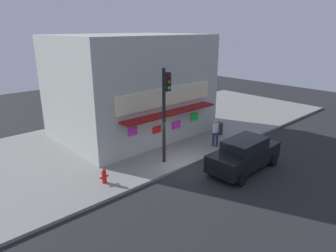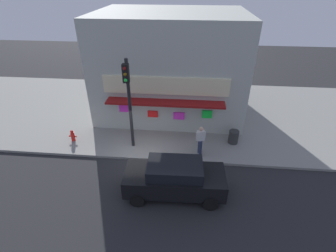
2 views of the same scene
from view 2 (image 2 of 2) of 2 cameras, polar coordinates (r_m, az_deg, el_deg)
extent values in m
plane|color=#232326|center=(14.28, -6.20, -7.74)|extent=(55.16, 55.16, 0.00)
cube|color=gray|center=(18.99, -3.00, 3.34)|extent=(36.77, 11.52, 0.15)
cube|color=#ADB2A8|center=(18.30, 0.65, 14.01)|extent=(9.77, 7.26, 6.76)
cube|color=beige|center=(14.89, -0.56, 9.10)|extent=(7.42, 0.16, 1.06)
cube|color=maroon|center=(14.95, -0.68, 5.28)|extent=(7.03, 0.90, 0.12)
cube|color=#E533CC|center=(16.04, -9.95, 3.95)|extent=(0.59, 0.08, 0.47)
cube|color=red|center=(15.82, -3.47, 2.74)|extent=(0.63, 0.08, 0.42)
cube|color=#E533CC|center=(15.70, 2.49, 2.30)|extent=(0.70, 0.08, 0.48)
cube|color=#19E53F|center=(15.63, 8.82, 2.63)|extent=(0.60, 0.08, 0.51)
cylinder|color=black|center=(13.91, -8.60, 4.48)|extent=(0.18, 0.18, 5.22)
cube|color=black|center=(12.93, -9.52, 11.66)|extent=(0.32, 0.28, 0.95)
sphere|color=maroon|center=(12.70, -9.80, 12.70)|extent=(0.18, 0.18, 0.18)
sphere|color=brown|center=(12.80, -9.68, 11.43)|extent=(0.18, 0.18, 0.18)
sphere|color=#1ED83F|center=(12.90, -9.56, 10.18)|extent=(0.18, 0.18, 0.18)
cylinder|color=red|center=(16.42, -20.71, -2.24)|extent=(0.23, 0.23, 0.57)
sphere|color=red|center=(16.24, -20.94, -1.21)|extent=(0.19, 0.19, 0.19)
cylinder|color=red|center=(16.48, -21.28, -2.12)|extent=(0.12, 0.10, 0.10)
cylinder|color=red|center=(16.33, -20.18, -2.19)|extent=(0.12, 0.10, 0.10)
cylinder|color=#2D2D2D|center=(15.61, 14.59, -2.40)|extent=(0.59, 0.59, 0.82)
cylinder|color=navy|center=(14.36, 7.08, -4.44)|extent=(0.20, 0.20, 0.95)
cylinder|color=navy|center=(14.17, 7.36, -5.00)|extent=(0.20, 0.20, 0.95)
cube|color=silver|center=(13.84, 7.42, -2.16)|extent=(0.44, 0.34, 0.57)
sphere|color=tan|center=(13.61, 7.54, -0.66)|extent=(0.22, 0.22, 0.22)
cylinder|color=silver|center=(13.79, 6.56, -2.35)|extent=(0.12, 0.12, 0.52)
cylinder|color=silver|center=(13.91, 8.26, -2.17)|extent=(0.12, 0.12, 0.52)
cube|color=black|center=(11.90, 1.52, -12.15)|extent=(4.63, 1.96, 0.89)
cube|color=black|center=(11.42, 1.57, -9.55)|extent=(2.52, 1.60, 0.53)
cylinder|color=black|center=(12.94, 8.89, -10.99)|extent=(0.65, 0.24, 0.64)
cylinder|color=black|center=(11.66, 9.56, -16.97)|extent=(0.65, 0.24, 0.64)
cylinder|color=black|center=(12.99, -5.54, -10.49)|extent=(0.65, 0.24, 0.64)
cylinder|color=black|center=(11.72, -6.87, -16.36)|extent=(0.65, 0.24, 0.64)
camera|label=1|loc=(13.78, -80.61, -1.98)|focal=32.58mm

